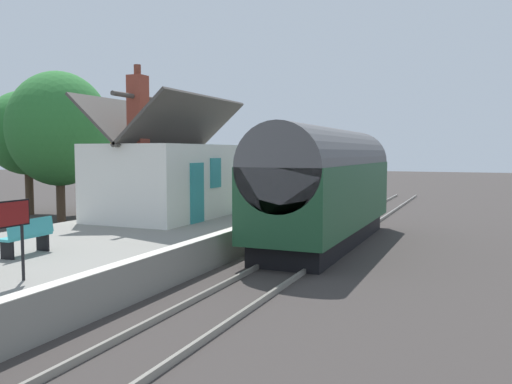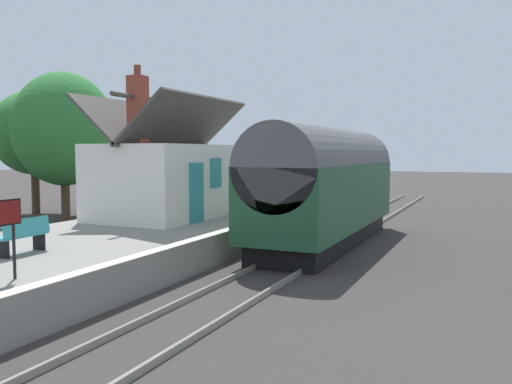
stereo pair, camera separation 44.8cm
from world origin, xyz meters
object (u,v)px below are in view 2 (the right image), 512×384
(tree_behind_building, at_px, (91,140))
(tree_far_left, at_px, (34,133))
(tree_mid_background, at_px, (64,129))
(planter_bench_left, at_px, (245,197))
(planter_edge_near, at_px, (253,206))
(station_sign_board, at_px, (0,220))
(planter_bench_right, at_px, (279,202))
(station_building, at_px, (165,177))
(bench_mid_platform, at_px, (263,193))
(train, at_px, (327,185))
(bench_by_lamp, at_px, (23,235))
(bench_platform_end, at_px, (286,189))

(tree_behind_building, bearing_deg, tree_far_left, 116.50)
(tree_mid_background, bearing_deg, planter_bench_left, -73.77)
(planter_edge_near, bearing_deg, station_sign_board, -177.87)
(planter_bench_right, distance_m, tree_behind_building, 12.16)
(planter_bench_left, bearing_deg, station_building, 173.76)
(planter_edge_near, relative_size, tree_behind_building, 0.12)
(bench_mid_platform, bearing_deg, tree_far_left, 100.36)
(station_building, relative_size, planter_bench_left, 8.46)
(bench_mid_platform, height_order, planter_bench_right, bench_mid_platform)
(tree_mid_background, bearing_deg, tree_far_left, 67.61)
(train, xyz_separation_m, planter_bench_left, (3.59, 5.09, -0.89))
(station_sign_board, xyz_separation_m, tree_far_left, (14.22, 14.62, 2.31))
(bench_mid_platform, relative_size, planter_edge_near, 1.99)
(train, distance_m, planter_bench_right, 4.04)
(bench_mid_platform, distance_m, station_sign_board, 16.67)
(bench_mid_platform, distance_m, planter_bench_left, 1.37)
(bench_by_lamp, relative_size, tree_mid_background, 0.19)
(bench_platform_end, relative_size, planter_bench_left, 2.03)
(planter_bench_left, bearing_deg, train, -125.21)
(bench_platform_end, xyz_separation_m, bench_by_lamp, (-17.55, -0.01, 0.00))
(tree_far_left, bearing_deg, planter_bench_right, -89.88)
(planter_edge_near, height_order, tree_mid_background, tree_mid_background)
(station_building, distance_m, tree_far_left, 12.79)
(train, height_order, tree_behind_building, tree_behind_building)
(train, height_order, planter_bench_right, train)
(train, relative_size, planter_bench_right, 13.18)
(planter_bench_left, height_order, tree_behind_building, tree_behind_building)
(train, relative_size, tree_behind_building, 1.79)
(bench_platform_end, xyz_separation_m, station_sign_board, (-19.74, -1.91, 0.71))
(bench_mid_platform, distance_m, tree_behind_building, 10.36)
(station_building, height_order, tree_mid_background, tree_mid_background)
(planter_edge_near, height_order, planter_bench_right, planter_bench_right)
(planter_bench_right, relative_size, tree_mid_background, 0.11)
(bench_platform_end, distance_m, tree_far_left, 14.18)
(bench_by_lamp, bearing_deg, train, -26.67)
(planter_bench_left, relative_size, tree_mid_background, 0.09)
(planter_bench_right, relative_size, tree_behind_building, 0.14)
(bench_by_lamp, height_order, station_sign_board, station_sign_board)
(station_building, height_order, planter_edge_near, station_building)
(bench_mid_platform, relative_size, planter_bench_left, 2.04)
(train, distance_m, station_building, 6.08)
(train, distance_m, station_sign_board, 11.99)
(bench_platform_end, bearing_deg, planter_edge_near, -168.97)
(planter_bench_right, xyz_separation_m, tree_mid_background, (-1.55, 10.87, 3.28))
(bench_mid_platform, bearing_deg, station_sign_board, -173.58)
(bench_by_lamp, bearing_deg, planter_bench_right, -8.58)
(planter_bench_right, bearing_deg, planter_bench_left, 65.49)
(bench_mid_platform, relative_size, station_sign_board, 0.90)
(train, xyz_separation_m, tree_far_left, (2.58, 17.47, 2.24))
(planter_bench_right, xyz_separation_m, planter_bench_left, (0.99, 2.16, 0.07))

